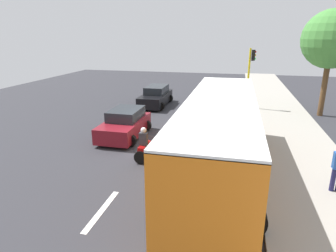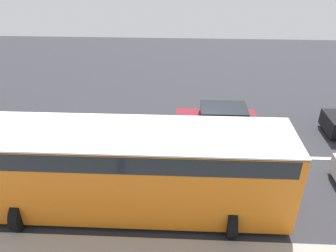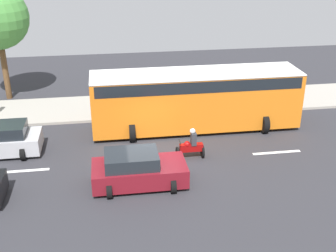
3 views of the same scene
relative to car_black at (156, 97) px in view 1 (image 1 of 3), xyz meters
The scene contains 13 objects.
ground_plane 8.91m from the car_black, 75.34° to the right, with size 40.00×60.00×0.10m, color #2D2D33.
sidewalk 12.63m from the car_black, 42.88° to the right, with size 4.00×60.00×0.15m, color #9E998E.
lane_stripe_north 14.77m from the car_black, 81.24° to the right, with size 0.20×2.40×0.01m, color white.
lane_stripe_mid 8.90m from the car_black, 75.34° to the right, with size 0.20×2.40×0.01m, color white.
lane_stripe_south 3.50m from the car_black, 49.02° to the right, with size 0.20×2.40×0.01m, color white.
lane_stripe_far_south 4.15m from the car_black, 56.66° to the left, with size 0.20×2.40×0.01m, color white.
car_black is the anchor object (origin of this frame).
car_maroon 7.66m from the car_black, 87.27° to the right, with size 2.27×3.95×1.52m.
car_silver 4.27m from the car_black, 15.11° to the right, with size 2.18×4.48×1.52m.
city_bus 12.65m from the car_black, 63.15° to the right, with size 3.20×11.00×3.16m.
motorcycle 10.60m from the car_black, 77.20° to the right, with size 0.60×1.30×1.53m.
traffic_light_corner 7.44m from the car_black, ahead, with size 0.49×0.24×4.50m.
street_tree_center 12.79m from the car_black, ahead, with size 3.80×3.80×7.04m.
Camera 1 is at (3.96, -13.46, 5.42)m, focal length 31.29 mm.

